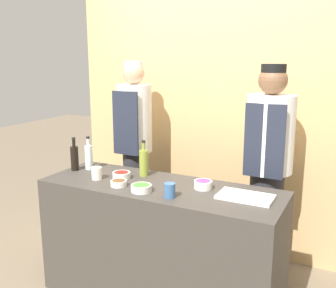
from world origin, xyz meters
The scene contains 14 objects.
cabinet_wall centered at (0.00, 1.07, 1.20)m, with size 2.74×0.18×2.40m.
counter centered at (0.00, 0.00, 0.45)m, with size 1.75×0.61×0.89m.
sauce_bowl_brown centered at (-0.26, -0.14, 0.91)m, with size 0.12×0.12×0.04m.
sauce_bowl_green centered at (-0.06, -0.17, 0.92)m, with size 0.14×0.14×0.05m.
sauce_bowl_red centered at (-0.34, 0.02, 0.92)m, with size 0.13×0.13×0.05m.
sauce_bowl_purple centered at (0.30, 0.08, 0.92)m, with size 0.13×0.13×0.06m.
cutting_board centered at (0.61, 0.03, 0.90)m, with size 0.36×0.21×0.02m.
bottle_clear centered at (-0.71, 0.10, 1.00)m, with size 0.06×0.06×0.27m.
bottle_soy centered at (-0.80, 0.03, 1.00)m, with size 0.06×0.06×0.27m.
bottle_oil centered at (-0.22, 0.15, 1.00)m, with size 0.07×0.07×0.28m.
cup_blue centered at (0.17, -0.18, 0.94)m, with size 0.07×0.07×0.10m.
cup_cream centered at (-0.49, -0.08, 0.94)m, with size 0.08×0.08×0.09m.
chef_left centered at (-0.61, 0.65, 0.96)m, with size 0.32×0.32×1.75m.
chef_right centered at (0.61, 0.65, 0.94)m, with size 0.37×0.37×1.74m.
Camera 1 is at (1.26, -2.34, 1.80)m, focal length 42.00 mm.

